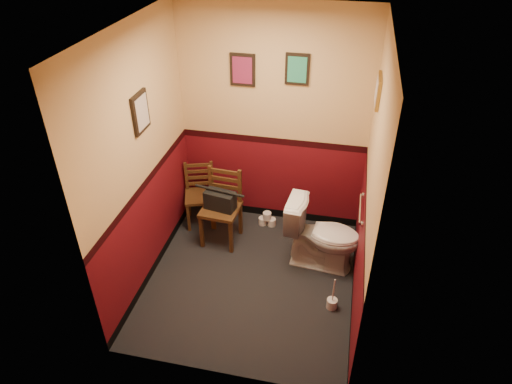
{
  "coord_description": "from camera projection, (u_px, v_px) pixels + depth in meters",
  "views": [
    {
      "loc": [
        0.82,
        -3.56,
        3.62
      ],
      "look_at": [
        0.0,
        0.25,
        1.0
      ],
      "focal_mm": 32.0,
      "sensor_mm": 36.0,
      "label": 1
    }
  ],
  "objects": [
    {
      "name": "grab_bar",
      "position": [
        361.0,
        209.0,
        4.54
      ],
      "size": [
        0.05,
        0.56,
        0.06
      ],
      "color": "silver",
      "rests_on": "wall_right"
    },
    {
      "name": "framed_print_back_b",
      "position": [
        297.0,
        69.0,
        4.85
      ],
      "size": [
        0.26,
        0.04,
        0.34
      ],
      "color": "black",
      "rests_on": "wall_back"
    },
    {
      "name": "framed_print_back_a",
      "position": [
        243.0,
        70.0,
        4.98
      ],
      "size": [
        0.28,
        0.04,
        0.36
      ],
      "color": "black",
      "rests_on": "wall_back"
    },
    {
      "name": "framed_print_right",
      "position": [
        378.0,
        91.0,
        4.21
      ],
      "size": [
        0.04,
        0.34,
        0.28
      ],
      "color": "olive",
      "rests_on": "wall_right"
    },
    {
      "name": "wall_left",
      "position": [
        142.0,
        163.0,
        4.49
      ],
      "size": [
        0.0,
        2.4,
        2.7
      ],
      "primitive_type": "cube",
      "rotation": [
        1.57,
        0.0,
        1.57
      ],
      "color": "#5B0C14",
      "rests_on": "ground"
    },
    {
      "name": "chair_right",
      "position": [
        222.0,
        207.0,
        5.4
      ],
      "size": [
        0.46,
        0.46,
        0.92
      ],
      "rotation": [
        0.0,
        0.0,
        -0.07
      ],
      "color": "#513118",
      "rests_on": "floor"
    },
    {
      "name": "wall_front",
      "position": [
        214.0,
        261.0,
        3.33
      ],
      "size": [
        2.2,
        0.0,
        2.7
      ],
      "primitive_type": "cube",
      "rotation": [
        -1.57,
        0.0,
        0.0
      ],
      "color": "#5B0C14",
      "rests_on": "ground"
    },
    {
      "name": "ceiling",
      "position": [
        249.0,
        28.0,
        3.55
      ],
      "size": [
        2.2,
        2.4,
        0.0
      ],
      "primitive_type": "cube",
      "rotation": [
        3.14,
        0.0,
        0.0
      ],
      "color": "silver",
      "rests_on": "ground"
    },
    {
      "name": "chair_left",
      "position": [
        200.0,
        195.0,
        5.72
      ],
      "size": [
        0.47,
        0.47,
        0.8
      ],
      "rotation": [
        0.0,
        0.0,
        0.32
      ],
      "color": "#513118",
      "rests_on": "floor"
    },
    {
      "name": "wall_right",
      "position": [
        369.0,
        189.0,
        4.11
      ],
      "size": [
        0.0,
        2.4,
        2.7
      ],
      "primitive_type": "cube",
      "rotation": [
        1.57,
        0.0,
        -1.57
      ],
      "color": "#5B0C14",
      "rests_on": "ground"
    },
    {
      "name": "toilet",
      "position": [
        323.0,
        235.0,
        5.04
      ],
      "size": [
        0.87,
        0.54,
        0.82
      ],
      "primitive_type": "imported",
      "rotation": [
        0.0,
        0.0,
        1.48
      ],
      "color": "white",
      "rests_on": "floor"
    },
    {
      "name": "framed_print_left",
      "position": [
        141.0,
        112.0,
        4.29
      ],
      "size": [
        0.04,
        0.3,
        0.38
      ],
      "color": "black",
      "rests_on": "wall_left"
    },
    {
      "name": "tp_stack",
      "position": [
        267.0,
        220.0,
        5.82
      ],
      "size": [
        0.22,
        0.12,
        0.19
      ],
      "color": "silver",
      "rests_on": "floor"
    },
    {
      "name": "handbag",
      "position": [
        220.0,
        200.0,
        5.29
      ],
      "size": [
        0.38,
        0.24,
        0.26
      ],
      "rotation": [
        0.0,
        0.0,
        -0.18
      ],
      "color": "black",
      "rests_on": "chair_right"
    },
    {
      "name": "toilet_brush",
      "position": [
        332.0,
        303.0,
        4.68
      ],
      "size": [
        0.11,
        0.11,
        0.39
      ],
      "color": "silver",
      "rests_on": "floor"
    },
    {
      "name": "wall_back",
      "position": [
        273.0,
        122.0,
        5.27
      ],
      "size": [
        2.2,
        0.0,
        2.7
      ],
      "primitive_type": "cube",
      "rotation": [
        1.57,
        0.0,
        0.0
      ],
      "color": "#5B0C14",
      "rests_on": "ground"
    },
    {
      "name": "floor",
      "position": [
        251.0,
        279.0,
        5.05
      ],
      "size": [
        2.2,
        2.4,
        0.0
      ],
      "primitive_type": "cube",
      "color": "black",
      "rests_on": "ground"
    }
  ]
}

